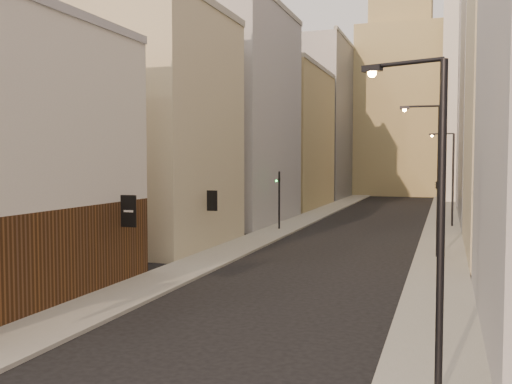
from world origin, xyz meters
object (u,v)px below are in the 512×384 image
object	(u,v)px
streetlamp_mid	(435,172)
streetlamp_far	(450,174)
clock_tower	(400,92)
traffic_light_left	(279,188)
white_tower	(472,71)
streetlamp_near	(433,208)
traffic_light_right	(438,185)

from	to	relation	value
streetlamp_mid	streetlamp_far	distance (m)	17.14
clock_tower	traffic_light_left	bearing A→B (deg)	-95.87
white_tower	streetlamp_mid	world-z (taller)	white_tower
streetlamp_mid	traffic_light_left	world-z (taller)	streetlamp_mid
streetlamp_mid	traffic_light_left	bearing A→B (deg)	138.91
white_tower	streetlamp_near	bearing A→B (deg)	-92.79
streetlamp_far	traffic_light_right	size ratio (longest dim) A/B	1.67
streetlamp_near	streetlamp_far	bearing A→B (deg)	107.99
traffic_light_right	streetlamp_mid	bearing A→B (deg)	91.76
white_tower	streetlamp_near	distance (m)	74.17
streetlamp_far	traffic_light_left	world-z (taller)	streetlamp_far
white_tower	streetlamp_near	xyz separation A→B (m)	(-3.54, -72.79, -13.78)
white_tower	clock_tower	bearing A→B (deg)	128.16
traffic_light_left	streetlamp_mid	bearing A→B (deg)	133.48
white_tower	streetlamp_far	xyz separation A→B (m)	(-2.91, -34.33, -13.85)
clock_tower	streetlamp_mid	bearing A→B (deg)	-83.82
clock_tower	white_tower	bearing A→B (deg)	-51.84
streetlamp_mid	traffic_light_right	bearing A→B (deg)	88.19
streetlamp_far	traffic_light_left	distance (m)	15.31
streetlamp_near	streetlamp_far	xyz separation A→B (m)	(0.64, 38.46, -0.07)
white_tower	streetlamp_far	distance (m)	37.13
streetlamp_mid	traffic_light_right	xyz separation A→B (m)	(0.02, 13.54, -1.42)
clock_tower	streetlamp_near	bearing A→B (deg)	-85.09
white_tower	streetlamp_far	bearing A→B (deg)	-94.84
streetlamp_far	traffic_light_right	world-z (taller)	streetlamp_far
streetlamp_far	streetlamp_near	bearing A→B (deg)	-82.75
white_tower	traffic_light_right	xyz separation A→B (m)	(-3.89, -37.90, -14.74)
white_tower	traffic_light_right	world-z (taller)	white_tower
streetlamp_mid	traffic_light_left	xyz separation A→B (m)	(-12.74, 10.45, -1.69)
streetlamp_mid	traffic_light_left	size ratio (longest dim) A/B	1.85
white_tower	streetlamp_mid	xyz separation A→B (m)	(-3.91, -51.44, -13.32)
white_tower	traffic_light_left	distance (m)	46.72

